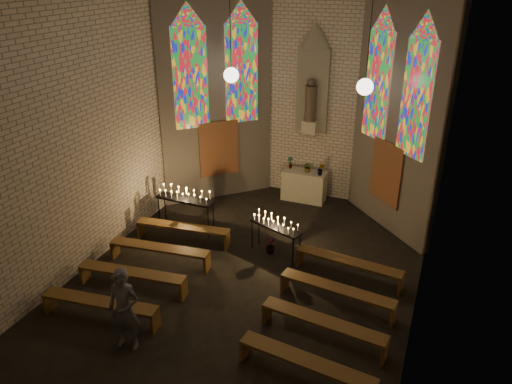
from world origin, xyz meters
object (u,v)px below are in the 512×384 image
votive_stand_left (185,197)px  aisle_flower_pot (270,246)px  visitor (125,309)px  altar (304,186)px  votive_stand_right (276,224)px

votive_stand_left → aisle_flower_pot: bearing=-5.1°
visitor → aisle_flower_pot: bearing=62.1°
aisle_flower_pot → visitor: (-1.44, -4.41, 0.68)m
altar → visitor: 8.02m
votive_stand_left → visitor: 4.85m
votive_stand_left → visitor: visitor is taller
votive_stand_right → visitor: bearing=-90.6°
aisle_flower_pot → altar: bearing=92.4°
visitor → altar: bearing=70.8°
votive_stand_left → visitor: (1.27, -4.68, -0.17)m
votive_stand_right → altar: bearing=114.3°
altar → visitor: visitor is taller
altar → visitor: bearing=-99.3°
altar → votive_stand_left: votive_stand_left is taller
votive_stand_right → visitor: size_ratio=0.84×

